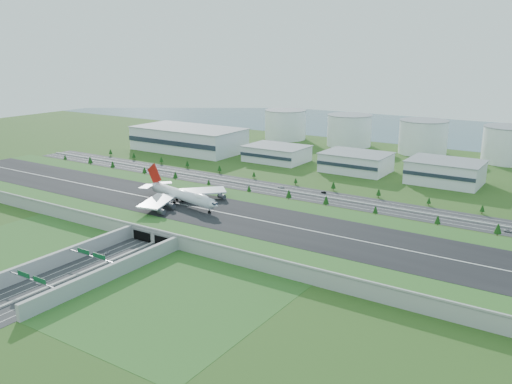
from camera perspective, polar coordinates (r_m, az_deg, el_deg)
The scene contains 25 objects.
ground at distance 360.45m, azimuth -5.28°, elevation -3.06°, with size 1200.00×1200.00×0.00m, color #274616.
airfield_deck at distance 359.12m, azimuth -5.31°, elevation -2.44°, with size 520.00×100.00×9.20m.
underpass_road at distance 293.21m, azimuth -17.53°, elevation -7.41°, with size 38.80×120.40×8.00m.
sign_gantry_near at distance 294.45m, azimuth -16.93°, elevation -6.52°, with size 38.70×0.70×9.80m.
sign_gantry_far at distance 275.48m, azimuth -22.53°, elevation -8.59°, with size 38.70×0.70×9.80m.
north_expressway at distance 435.49m, azimuth 2.49°, elevation 0.22°, with size 560.00×36.00×0.12m, color #28282B.
tree_row at distance 427.40m, azimuth 3.71°, elevation 0.54°, with size 498.95×48.67×8.39m.
hangar_west at distance 601.69m, azimuth -7.10°, elevation 5.53°, with size 120.00×60.00×25.00m, color silver.
hangar_mid_a at distance 543.28m, azimuth 2.19°, elevation 4.05°, with size 58.00×42.00×15.00m, color silver.
hangar_mid_b at distance 505.49m, azimuth 10.48°, elevation 3.07°, with size 58.00×42.00×17.00m, color silver.
hangar_mid_c at distance 481.06m, azimuth 19.29°, elevation 1.97°, with size 58.00×42.00×19.00m, color silver.
fuel_tank_a at distance 673.60m, azimuth 3.11°, elevation 7.08°, with size 50.00×50.00×35.00m, color white.
fuel_tank_b at distance 635.70m, azimuth 9.79°, elevation 6.40°, with size 50.00×50.00×35.00m, color white.
fuel_tank_c at distance 607.41m, azimuth 17.17°, elevation 5.53°, with size 50.00×50.00×35.00m, color white.
fuel_tank_d at distance 590.11m, azimuth 25.11°, elevation 4.50°, with size 50.00×50.00×35.00m, color white.
bay_water at distance 785.22m, azimuth 17.12°, elevation 6.31°, with size 1200.00×260.00×0.06m, color #345363.
boeing_747 at distance 369.64m, azimuth -7.84°, elevation -0.29°, with size 76.25×71.34×23.86m.
car_0 at distance 314.68m, azimuth -15.51°, elevation -6.20°, with size 1.60×3.97×1.35m, color silver.
car_1 at distance 288.60m, azimuth -21.75°, elevation -8.72°, with size 1.70×4.86×1.60m, color silver.
car_2 at distance 307.76m, azimuth -11.27°, elevation -6.40°, with size 2.47×5.35×1.49m, color #0D1945.
car_3 at distance 265.26m, azimuth -22.01°, elevation -10.91°, with size 2.08×5.11×1.48m, color maroon.
car_4 at distance 504.52m, azimuth -10.64°, elevation 2.15°, with size 1.69×4.21×1.43m, color #57575C.
car_5 at distance 428.54m, azimuth 7.13°, elevation -0.03°, with size 1.47×4.21×1.39m, color black.
car_6 at distance 372.15m, azimuth 25.06°, elevation -3.76°, with size 2.46×5.33×1.48m, color #A1A2A6.
car_7 at distance 441.04m, azimuth 2.61°, elevation 0.52°, with size 2.18×5.36×1.56m, color silver.
Camera 1 is at (214.37, -266.93, 112.79)m, focal length 38.00 mm.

